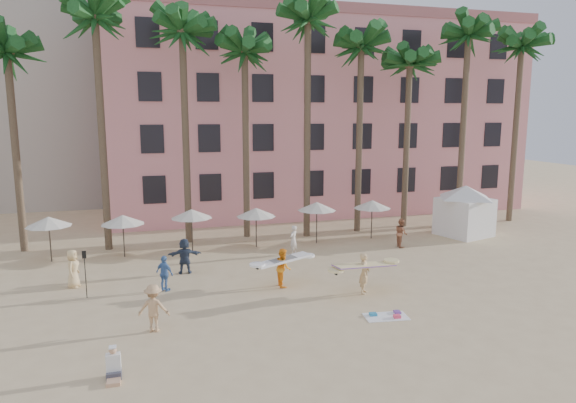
% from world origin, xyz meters
% --- Properties ---
extents(ground, '(120.00, 120.00, 0.00)m').
position_xyz_m(ground, '(0.00, 0.00, 0.00)').
color(ground, '#D1B789').
rests_on(ground, ground).
extents(pink_hotel, '(35.00, 14.00, 16.00)m').
position_xyz_m(pink_hotel, '(7.00, 26.00, 8.00)').
color(pink_hotel, pink).
rests_on(pink_hotel, ground).
extents(palm_row, '(44.40, 5.40, 16.30)m').
position_xyz_m(palm_row, '(0.51, 15.00, 12.97)').
color(palm_row, brown).
rests_on(palm_row, ground).
extents(umbrella_row, '(22.50, 2.70, 2.73)m').
position_xyz_m(umbrella_row, '(-3.00, 12.50, 2.33)').
color(umbrella_row, '#332B23').
rests_on(umbrella_row, ground).
extents(cabana, '(5.60, 5.60, 3.50)m').
position_xyz_m(cabana, '(13.56, 11.68, 2.07)').
color(cabana, white).
rests_on(cabana, ground).
extents(beach_towel, '(1.91, 1.21, 0.14)m').
position_xyz_m(beach_towel, '(1.84, -0.08, 0.03)').
color(beach_towel, white).
rests_on(beach_towel, ground).
extents(carrier_yellow, '(3.28, 1.41, 1.96)m').
position_xyz_m(carrier_yellow, '(2.07, 2.79, 1.08)').
color(carrier_yellow, tan).
rests_on(carrier_yellow, ground).
extents(carrier_white, '(2.99, 1.56, 1.88)m').
position_xyz_m(carrier_white, '(-1.33, 4.84, 1.00)').
color(carrier_white, orange).
rests_on(carrier_white, ground).
extents(beachgoers, '(19.85, 9.95, 1.90)m').
position_xyz_m(beachgoers, '(-4.48, 6.60, 0.93)').
color(beachgoers, '#4B74AF').
rests_on(beachgoers, ground).
extents(paddle, '(0.18, 0.04, 2.23)m').
position_xyz_m(paddle, '(-10.47, 5.71, 1.41)').
color(paddle, black).
rests_on(paddle, ground).
extents(seated_man, '(0.47, 0.81, 1.05)m').
position_xyz_m(seated_man, '(-8.90, -2.31, 0.36)').
color(seated_man, '#3F3F4C').
rests_on(seated_man, ground).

